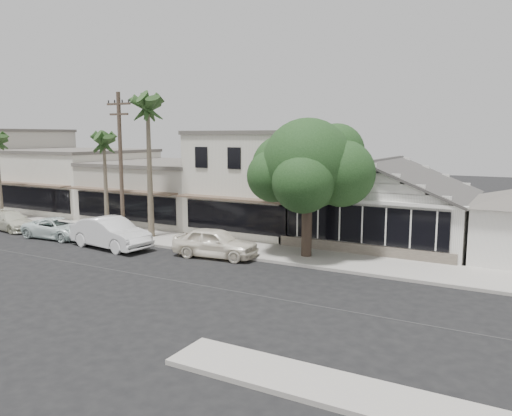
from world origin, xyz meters
The scene contains 14 objects.
ground centered at (0.00, 0.00, 0.00)m, with size 140.00×140.00×0.00m, color black.
sidewalk_north centered at (-8.00, 6.75, 0.07)m, with size 90.00×3.50×0.15m, color #9E9991.
corner_shop centered at (5.00, 12.47, 2.62)m, with size 10.40×8.60×5.10m.
row_building_near centered at (-3.00, 13.50, 3.25)m, with size 8.00×10.00×6.50m, color silver.
row_building_midnear centered at (-12.00, 13.50, 2.10)m, with size 10.00×10.00×4.20m, color #AFAA9D.
row_building_midfar centered at (-22.50, 13.50, 2.50)m, with size 11.00×10.00×5.00m, color silver.
utility_pole centered at (-9.00, 5.20, 4.79)m, with size 1.80×0.24×9.00m.
car_0 centered at (-1.81, 4.56, 0.79)m, with size 1.87×4.64×1.58m, color white.
car_1 centered at (-8.30, 3.44, 0.88)m, with size 1.87×5.37×1.77m, color white.
car_2 centered at (-13.30, 3.87, 0.64)m, with size 2.13×4.61×1.28m, color white.
car_3 centered at (-18.30, 4.13, 0.64)m, with size 1.80×4.42×1.28m, color beige.
shade_tree centered at (2.50, 6.87, 4.84)m, with size 6.63×5.99×7.36m.
palm_east centered at (-8.00, 6.61, 8.12)m, with size 3.29×3.29×9.44m.
palm_mid centered at (-11.52, 6.35, 6.03)m, with size 2.77×2.77×7.05m.
Camera 1 is at (12.74, -17.11, 6.44)m, focal length 35.00 mm.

